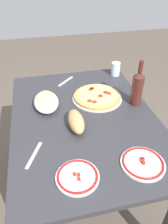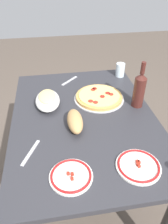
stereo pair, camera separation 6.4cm
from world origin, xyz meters
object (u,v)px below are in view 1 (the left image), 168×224
Objects in this scene: pepperoni_pizza at (97,96)px; side_plate_far at (143,163)px; dining_table at (84,134)px; side_plate_near at (77,176)px; baked_pasta_dish at (46,101)px; bread_loaf at (76,121)px; water_glass at (116,69)px; wine_bottle at (137,88)px.

pepperoni_pizza is 0.58m from side_plate_far.
side_plate_far is at bearing -156.44° from dining_table.
side_plate_near is at bearing 156.71° from pepperoni_pizza.
bread_loaf is at bearing -149.00° from baked_pasta_dish.
side_plate_far is at bearing 168.45° from water_glass.
water_glass is at bearing -11.55° from side_plate_far.
wine_bottle reaches higher than baked_pasta_dish.
pepperoni_pizza is 0.64m from side_plate_near.
baked_pasta_dish is 0.68m from side_plate_far.
wine_bottle reaches higher than pepperoni_pizza.
baked_pasta_dish reaches higher than side_plate_far.
baked_pasta_dish is at bearing 119.16° from water_glass.
baked_pasta_dish is 1.19× the size of side_plate_far.
wine_bottle is 1.45× the size of bread_loaf.
water_glass is 0.51× the size of bread_loaf.
wine_bottle is (0.06, -0.35, 0.25)m from dining_table.
wine_bottle reaches higher than bread_loaf.
wine_bottle is (-0.11, -0.22, 0.10)m from pepperoni_pizza.
wine_bottle is 1.43× the size of side_plate_far.
pepperoni_pizza is 0.27m from wine_bottle.
baked_pasta_dish is at bearing 53.74° from dining_table.
bread_loaf is (-0.55, 0.42, -0.01)m from water_glass.
pepperoni_pizza reaches higher than side_plate_near.
side_plate_far is (0.01, -0.30, -0.00)m from side_plate_near.
baked_pasta_dish is at bearing 34.39° from side_plate_far.
dining_table is at bearing -126.26° from baked_pasta_dish.
pepperoni_pizza reaches higher than side_plate_far.
pepperoni_pizza is at bearing -37.03° from dining_table.
baked_pasta_dish reaches higher than side_plate_near.
water_glass reaches higher than dining_table.
wine_bottle is (-0.09, -0.55, 0.07)m from baked_pasta_dish.
bread_loaf is (0.33, 0.24, 0.03)m from side_plate_far.
wine_bottle is 0.68m from side_plate_near.
bread_loaf is (-0.25, 0.19, 0.02)m from pepperoni_pizza.
side_plate_far reaches higher than dining_table.
side_plate_far is (-0.41, -0.18, 0.15)m from dining_table.
water_glass is 1.00m from side_plate_near.
water_glass is at bearing -1.71° from wine_bottle.
water_glass is (0.46, -0.36, 0.19)m from dining_table.
side_plate_near reaches higher than dining_table.
side_plate_near is at bearing 151.28° from water_glass.
wine_bottle is at bearing -99.62° from baked_pasta_dish.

